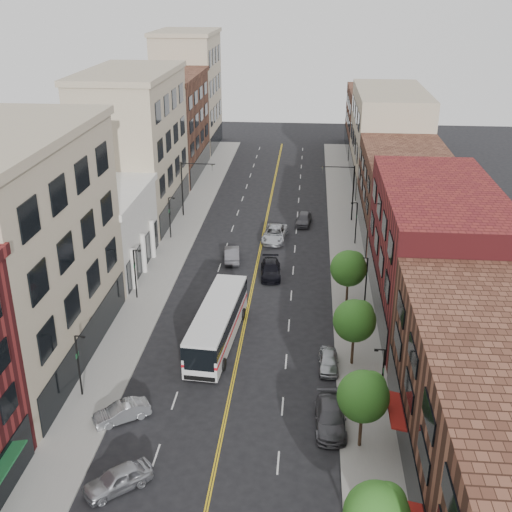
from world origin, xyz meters
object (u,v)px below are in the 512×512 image
(car_angle_b, at_px, (122,412))
(car_lane_a, at_px, (271,270))
(car_parked_mid, at_px, (330,417))
(city_bus, at_px, (217,321))
(car_lane_c, at_px, (304,219))
(car_lane_b, at_px, (275,234))
(car_lane_behind, at_px, (232,254))
(car_angle_a, at_px, (118,479))
(car_parked_far, at_px, (328,361))

(car_angle_b, xyz_separation_m, car_lane_a, (8.90, 24.94, 0.08))
(car_angle_b, bearing_deg, car_parked_mid, 58.82)
(city_bus, distance_m, car_lane_c, 30.35)
(car_angle_b, xyz_separation_m, car_lane_b, (8.73, 35.08, 0.15))
(car_lane_behind, xyz_separation_m, car_lane_a, (4.54, -3.71, -0.02))
(car_angle_a, height_order, car_parked_mid, car_parked_mid)
(car_parked_far, xyz_separation_m, car_lane_c, (-2.54, 32.91, 0.09))
(car_angle_b, distance_m, car_lane_b, 36.15)
(car_lane_behind, relative_size, car_lane_a, 0.91)
(car_lane_behind, height_order, car_lane_c, car_lane_behind)
(car_parked_far, bearing_deg, car_lane_b, 101.48)
(car_angle_a, xyz_separation_m, car_angle_b, (-1.63, 6.55, -0.08))
(city_bus, distance_m, car_angle_a, 18.21)
(city_bus, xyz_separation_m, car_lane_behind, (-0.86, 17.39, -1.18))
(car_lane_behind, distance_m, car_lane_a, 5.86)
(car_lane_b, bearing_deg, car_lane_c, 64.12)
(car_lane_a, bearing_deg, car_angle_b, -113.95)
(car_parked_far, bearing_deg, car_lane_a, 107.79)
(car_angle_a, xyz_separation_m, car_parked_far, (13.00, 14.43, -0.07))
(car_parked_mid, bearing_deg, car_lane_b, 98.34)
(city_bus, bearing_deg, car_lane_b, 86.09)
(city_bus, distance_m, car_lane_b, 24.10)
(car_angle_a, distance_m, car_lane_behind, 35.30)
(city_bus, xyz_separation_m, car_lane_a, (3.68, 13.68, -1.20))
(city_bus, distance_m, car_parked_mid, 14.31)
(city_bus, bearing_deg, car_angle_a, -96.97)
(car_lane_behind, height_order, car_lane_b, car_lane_b)
(car_parked_far, height_order, car_lane_behind, car_lane_behind)
(car_parked_mid, xyz_separation_m, car_lane_c, (-2.54, 40.25, -0.01))
(car_angle_b, xyz_separation_m, car_lane_c, (12.09, 40.80, 0.09))
(car_parked_mid, height_order, car_parked_far, car_parked_mid)
(car_parked_mid, xyz_separation_m, car_lane_a, (-5.73, 24.40, -0.02))
(car_parked_far, xyz_separation_m, car_lane_b, (-5.90, 27.20, 0.15))
(car_lane_c, bearing_deg, car_lane_a, -95.56)
(car_lane_a, relative_size, car_lane_c, 1.16)
(car_lane_b, bearing_deg, car_lane_behind, -119.55)
(car_parked_mid, bearing_deg, car_lane_c, 92.25)
(car_lane_behind, bearing_deg, car_parked_mid, 102.84)
(car_angle_a, distance_m, car_angle_b, 6.75)
(car_parked_far, relative_size, car_lane_a, 0.76)
(car_parked_mid, bearing_deg, car_angle_a, -152.74)
(car_parked_far, distance_m, car_lane_b, 27.83)
(car_lane_a, xyz_separation_m, car_lane_b, (-0.17, 10.14, 0.07))
(city_bus, distance_m, car_angle_b, 12.48)
(car_parked_far, bearing_deg, car_parked_mid, -90.76)
(car_angle_a, bearing_deg, car_lane_c, 127.20)
(car_parked_mid, relative_size, car_lane_a, 1.03)
(car_lane_behind, bearing_deg, car_lane_c, -129.68)
(car_lane_behind, relative_size, car_lane_b, 0.79)
(car_lane_a, bearing_deg, car_lane_behind, 136.44)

